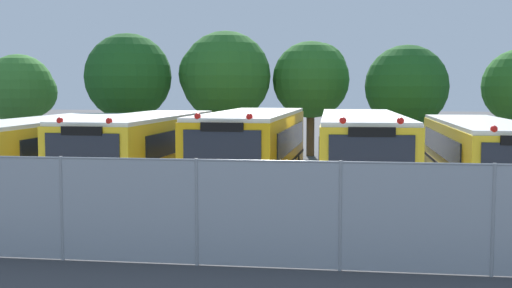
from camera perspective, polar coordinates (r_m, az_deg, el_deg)
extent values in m
plane|color=#424244|center=(21.72, 4.38, -4.26)|extent=(160.00, 160.00, 0.00)
cube|color=yellow|center=(24.14, -18.05, -0.45)|extent=(2.59, 11.18, 1.91)
cube|color=white|center=(24.07, -18.12, 1.96)|extent=(2.53, 10.95, 0.12)
cube|color=black|center=(23.88, -15.06, 0.31)|extent=(0.14, 8.70, 0.69)
cube|color=black|center=(24.94, -20.37, 0.36)|extent=(0.14, 8.70, 0.69)
cube|color=black|center=(24.17, -18.03, -1.35)|extent=(2.61, 11.29, 0.10)
cylinder|color=black|center=(20.04, -20.31, -3.87)|extent=(0.29, 1.00, 1.00)
cylinder|color=black|center=(27.26, -12.53, -1.44)|extent=(0.29, 1.00, 1.00)
cylinder|color=black|center=(28.08, -16.71, -1.35)|extent=(0.29, 1.00, 1.00)
cube|color=yellow|center=(22.60, -9.74, -0.43)|extent=(2.79, 9.83, 2.06)
cube|color=white|center=(22.52, -9.78, 2.34)|extent=(2.73, 9.63, 0.12)
cube|color=black|center=(18.14, -14.88, -4.53)|extent=(2.60, 0.23, 0.36)
cube|color=black|center=(18.03, -14.90, -0.66)|extent=(2.09, 0.11, 0.99)
cube|color=black|center=(22.46, -6.38, 0.43)|extent=(0.23, 7.62, 0.74)
cube|color=black|center=(23.30, -12.51, 0.50)|extent=(0.23, 7.62, 0.74)
cube|color=black|center=(22.64, -9.72, -1.47)|extent=(2.82, 9.93, 0.10)
sphere|color=red|center=(17.85, -12.68, 1.97)|extent=(0.18, 0.18, 0.18)
sphere|color=red|center=(18.42, -16.72, 1.97)|extent=(0.18, 0.18, 0.18)
cube|color=black|center=(17.97, -14.95, 1.11)|extent=(1.15, 0.11, 0.24)
cylinder|color=black|center=(19.07, -9.93, -4.08)|extent=(0.31, 1.01, 1.00)
cylinder|color=black|center=(19.93, -16.10, -3.81)|extent=(0.31, 1.01, 1.00)
cylinder|color=black|center=(25.30, -4.98, -1.83)|extent=(0.31, 1.01, 1.00)
cylinder|color=black|center=(25.95, -9.83, -1.71)|extent=(0.31, 1.01, 1.00)
cube|color=#EAA80C|center=(21.55, -0.32, -0.44)|extent=(2.71, 9.38, 2.20)
cube|color=white|center=(21.47, -0.32, 2.64)|extent=(2.66, 9.19, 0.12)
cube|color=black|center=(17.06, -2.99, -4.96)|extent=(2.56, 0.22, 0.36)
cube|color=black|center=(16.94, -2.98, -0.55)|extent=(2.06, 0.11, 1.05)
cube|color=black|center=(21.64, 3.14, 0.51)|extent=(0.20, 7.27, 0.79)
cube|color=black|center=(22.06, -3.45, 0.59)|extent=(0.20, 7.27, 0.79)
cube|color=black|center=(21.60, -0.32, -1.60)|extent=(2.74, 9.47, 0.10)
sphere|color=red|center=(16.91, -0.58, 2.38)|extent=(0.18, 0.18, 0.18)
sphere|color=red|center=(17.20, -5.11, 2.41)|extent=(0.18, 0.18, 0.18)
cube|color=black|center=(16.88, -2.99, 1.49)|extent=(1.13, 0.10, 0.24)
cylinder|color=black|center=(18.30, 1.41, -4.38)|extent=(0.30, 1.01, 1.00)
cylinder|color=black|center=(18.73, -5.37, -4.18)|extent=(0.30, 1.01, 1.00)
cylinder|color=black|center=(24.32, 3.41, -2.09)|extent=(0.30, 1.01, 1.00)
cylinder|color=black|center=(24.65, -1.75, -1.99)|extent=(0.30, 1.01, 1.00)
cube|color=yellow|center=(21.34, 9.13, -0.62)|extent=(2.82, 10.55, 2.14)
cube|color=white|center=(21.27, 9.17, 2.41)|extent=(2.76, 10.34, 0.12)
cube|color=black|center=(16.21, 9.96, -5.55)|extent=(2.57, 0.23, 0.36)
cube|color=black|center=(16.08, 10.02, -1.04)|extent=(2.07, 0.12, 1.03)
cube|color=black|center=(21.71, 12.48, 0.32)|extent=(0.28, 8.18, 0.77)
cube|color=black|center=(21.59, 5.71, 0.39)|extent=(0.28, 8.18, 0.77)
cube|color=black|center=(21.39, 9.11, -1.77)|extent=(2.85, 10.66, 0.10)
sphere|color=red|center=(16.24, 12.47, 1.97)|extent=(0.18, 0.18, 0.18)
sphere|color=red|center=(16.15, 7.57, 2.03)|extent=(0.18, 0.18, 0.18)
cube|color=black|center=(16.02, 10.05, 1.04)|extent=(1.14, 0.11, 0.24)
cylinder|color=black|center=(17.76, 13.29, -4.79)|extent=(0.31, 1.01, 1.00)
cylinder|color=black|center=(17.63, 6.02, -4.76)|extent=(0.31, 1.01, 1.00)
cylinder|color=black|center=(24.93, 11.30, -2.00)|extent=(0.31, 1.01, 1.00)
cylinder|color=black|center=(24.84, 6.15, -1.96)|extent=(0.31, 1.01, 1.00)
cube|color=yellow|center=(22.01, 18.93, -0.92)|extent=(2.38, 10.23, 1.94)
cube|color=white|center=(21.94, 19.00, 1.76)|extent=(2.33, 10.03, 0.12)
cube|color=black|center=(22.08, 15.73, -0.01)|extent=(0.04, 7.98, 0.70)
cube|color=black|center=(22.05, 18.90, -1.93)|extent=(2.40, 10.33, 0.10)
sphere|color=red|center=(16.94, 20.02, 1.23)|extent=(0.18, 0.18, 0.18)
cylinder|color=black|center=(18.30, 17.82, -4.61)|extent=(0.28, 1.00, 1.00)
cylinder|color=black|center=(25.53, 19.78, -2.04)|extent=(0.28, 1.00, 1.00)
cylinder|color=black|center=(25.19, 15.12, -2.01)|extent=(0.28, 1.00, 1.00)
cylinder|color=#4C3823|center=(35.62, -19.85, 0.72)|extent=(0.36, 0.36, 2.09)
sphere|color=#387A2D|center=(35.54, -19.96, 4.53)|extent=(3.54, 3.54, 3.54)
sphere|color=#387A2D|center=(35.51, -18.91, 4.29)|extent=(2.52, 2.52, 2.52)
cylinder|color=#4C3823|center=(33.29, -11.01, 0.92)|extent=(0.39, 0.39, 2.40)
sphere|color=#1E561E|center=(33.22, -11.09, 5.77)|extent=(4.31, 4.31, 4.31)
sphere|color=#1E561E|center=(33.33, -11.19, 5.63)|extent=(3.13, 3.13, 3.13)
cylinder|color=#4C3823|center=(33.05, -2.63, 0.93)|extent=(0.45, 0.45, 2.35)
sphere|color=#286623|center=(32.98, -2.65, 5.92)|extent=(4.53, 4.53, 4.53)
sphere|color=#286623|center=(32.93, -3.99, 6.11)|extent=(3.18, 3.18, 3.18)
cylinder|color=#4C3823|center=(33.50, 4.76, 1.03)|extent=(0.41, 0.41, 2.42)
sphere|color=#286623|center=(33.43, 4.79, 5.61)|extent=(3.90, 3.90, 3.90)
sphere|color=#286623|center=(33.65, 5.51, 6.41)|extent=(2.83, 2.83, 2.83)
cylinder|color=#4C3823|center=(32.30, 12.91, 0.44)|extent=(0.40, 0.40, 2.04)
sphere|color=#1E561E|center=(32.20, 13.00, 4.91)|extent=(3.98, 3.98, 3.98)
sphere|color=#1E561E|center=(31.98, 13.43, 5.05)|extent=(2.41, 2.41, 2.41)
cylinder|color=#9EA0A3|center=(13.67, -16.55, -5.41)|extent=(0.07, 0.07, 2.09)
cylinder|color=#9EA0A3|center=(12.78, -5.18, -5.93)|extent=(0.07, 0.07, 2.09)
cylinder|color=#9EA0A3|center=(12.45, 7.35, -6.25)|extent=(0.07, 0.07, 2.09)
cylinder|color=#9EA0A3|center=(12.72, 19.94, -6.26)|extent=(0.07, 0.07, 2.09)
cube|color=#ADB2B7|center=(12.54, 1.00, -6.12)|extent=(24.82, 0.02, 2.05)
cylinder|color=#9EA0A3|center=(12.39, 1.01, -1.50)|extent=(24.82, 0.04, 0.04)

